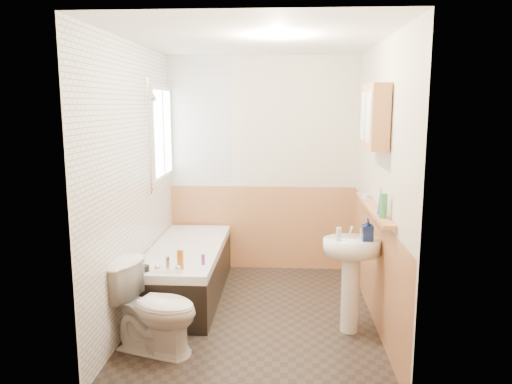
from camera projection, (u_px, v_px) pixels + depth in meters
floor at (255, 315)px, 4.69m from camera, size 2.80×2.80×0.00m
ceiling at (255, 40)px, 4.26m from camera, size 2.80×2.80×0.00m
wall_back at (262, 165)px, 5.86m from camera, size 2.20×0.02×2.50m
wall_front at (241, 219)px, 3.09m from camera, size 2.20×0.02×2.50m
wall_left at (133, 183)px, 4.54m from camera, size 0.02×2.80×2.50m
wall_right at (380, 185)px, 4.41m from camera, size 0.02×2.80×2.50m
wainscot_right at (374, 266)px, 4.54m from camera, size 0.01×2.80×1.00m
wainscot_front at (242, 331)px, 3.24m from camera, size 2.20×0.01×1.00m
wainscot_back at (262, 228)px, 5.97m from camera, size 2.20×0.01×1.00m
tile_cladding_left at (136, 183)px, 4.53m from camera, size 0.01×2.80×2.50m
tile_return_back at (200, 122)px, 5.79m from camera, size 0.75×0.01×1.50m
window at (162, 133)px, 5.40m from camera, size 0.03×0.79×0.99m
bathtub at (187, 270)px, 5.12m from camera, size 0.70×1.80×0.67m
shower_riser at (150, 127)px, 4.80m from camera, size 0.10×0.07×1.12m
toilet at (154, 308)px, 3.95m from camera, size 0.83×0.62×0.72m
sink at (351, 266)px, 4.26m from camera, size 0.48×0.39×0.94m
pine_shelf at (373, 208)px, 4.35m from camera, size 0.10×1.41×0.03m
medicine_cabinet at (375, 117)px, 4.17m from camera, size 0.15×0.60×0.54m
foam_can at (383, 206)px, 3.90m from camera, size 0.08×0.08×0.19m
green_bottle at (380, 200)px, 4.02m from camera, size 0.05×0.05×0.24m
black_jar at (366, 196)px, 4.75m from camera, size 0.09×0.09×0.05m
soap_bottle at (367, 235)px, 4.17m from camera, size 0.09×0.20×0.09m
clear_bottle at (338, 234)px, 4.16m from camera, size 0.04×0.04×0.11m
blue_gel at (180, 260)px, 4.35m from camera, size 0.06×0.04×0.17m
cream_jar at (145, 268)px, 4.31m from camera, size 0.10×0.10×0.05m
orange_bottle at (203, 260)px, 4.48m from camera, size 0.04×0.04×0.10m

